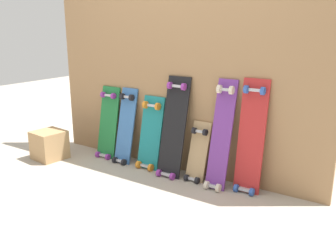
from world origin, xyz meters
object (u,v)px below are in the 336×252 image
Objects in this scene: skateboard_teal at (150,136)px; wooden_crate at (49,145)px; skateboard_blue at (125,129)px; skateboard_natural at (197,155)px; skateboard_red at (251,141)px; skateboard_green at (108,126)px; skateboard_black at (173,131)px; skateboard_purple at (221,138)px.

skateboard_teal is 2.57× the size of wooden_crate.
skateboard_natural is at bearing 0.37° from skateboard_blue.
skateboard_green is at bearing -179.38° from skateboard_red.
skateboard_black is at bearing -176.14° from skateboard_red.
skateboard_natural is (0.52, -0.01, -0.09)m from skateboard_teal.
skateboard_green is 0.25m from skateboard_blue.
skateboard_blue is 1.38× the size of skateboard_natural.
skateboard_teal is 0.53m from skateboard_natural.
wooden_crate is (-1.74, -0.36, -0.28)m from skateboard_purple.
skateboard_purple is 0.98× the size of skateboard_red.
skateboard_red is at bearing 0.62° from skateboard_green.
skateboard_red is at bearing 11.68° from wooden_crate.
skateboard_teal is 0.78× the size of skateboard_black.
skateboard_natural is 2.00× the size of wooden_crate.
skateboard_green is 1.06× the size of skateboard_teal.
wooden_crate is at bearing -168.30° from skateboard_purple.
skateboard_green is 1.36× the size of skateboard_natural.
skateboard_natural is at bearing 174.69° from skateboard_purple.
skateboard_red reaches higher than skateboard_blue.
wooden_crate is at bearing -151.69° from skateboard_blue.
skateboard_black is 0.71m from skateboard_red.
skateboard_blue is 0.84× the size of skateboard_black.
skateboard_teal is at bearing -0.62° from skateboard_green.
skateboard_purple is (1.29, -0.03, 0.09)m from skateboard_green.
skateboard_black is 1.65× the size of skateboard_natural.
skateboard_green is 0.80× the size of skateboard_red.
skateboard_natural is 1.57m from wooden_crate.
skateboard_red is (0.71, 0.05, 0.02)m from skateboard_black.
skateboard_blue is 0.82m from skateboard_natural.
skateboard_purple reaches higher than wooden_crate.
skateboard_black is at bearing -5.27° from skateboard_teal.
skateboard_green is 0.99× the size of skateboard_blue.
skateboard_teal is (0.54, -0.01, -0.02)m from skateboard_green.
skateboard_purple reaches higher than skateboard_black.
skateboard_black reaches higher than skateboard_green.
skateboard_black is (0.57, -0.01, 0.08)m from skateboard_blue.
skateboard_teal is at bearing -178.70° from skateboard_red.
skateboard_blue reaches higher than wooden_crate.
skateboard_blue is (0.25, -0.02, 0.00)m from skateboard_green.
wooden_crate is (-1.00, -0.39, -0.17)m from skateboard_teal.
skateboard_green reaches higher than skateboard_teal.
skateboard_black reaches higher than skateboard_natural.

